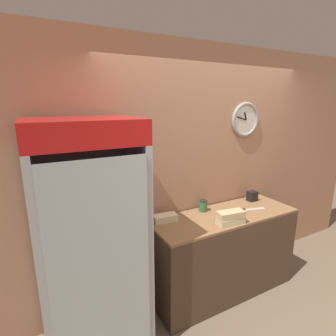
{
  "coord_description": "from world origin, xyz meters",
  "views": [
    {
      "loc": [
        -1.77,
        -1.17,
        2.1
      ],
      "look_at": [
        -0.68,
        0.86,
        1.52
      ],
      "focal_mm": 28.0,
      "sensor_mm": 36.0,
      "label": 1
    }
  ],
  "objects_px": {
    "condiment_jar": "(203,206)",
    "sandwich_flat_left": "(165,218)",
    "napkin_dispenser": "(252,196)",
    "chefs_knife": "(245,209)",
    "sandwich_stack_bottom": "(231,221)",
    "beverage_cooler": "(89,231)",
    "sandwich_stack_middle": "(231,214)"
  },
  "relations": [
    {
      "from": "condiment_jar",
      "to": "sandwich_flat_left",
      "type": "bearing_deg",
      "value": -177.57
    },
    {
      "from": "condiment_jar",
      "to": "napkin_dispenser",
      "type": "distance_m",
      "value": 0.71
    },
    {
      "from": "chefs_knife",
      "to": "condiment_jar",
      "type": "relative_size",
      "value": 2.9
    },
    {
      "from": "sandwich_stack_bottom",
      "to": "napkin_dispenser",
      "type": "height_order",
      "value": "napkin_dispenser"
    },
    {
      "from": "sandwich_stack_bottom",
      "to": "sandwich_flat_left",
      "type": "bearing_deg",
      "value": 145.54
    },
    {
      "from": "beverage_cooler",
      "to": "sandwich_flat_left",
      "type": "bearing_deg",
      "value": 12.2
    },
    {
      "from": "sandwich_stack_bottom",
      "to": "condiment_jar",
      "type": "bearing_deg",
      "value": 97.51
    },
    {
      "from": "beverage_cooler",
      "to": "sandwich_stack_bottom",
      "type": "distance_m",
      "value": 1.34
    },
    {
      "from": "beverage_cooler",
      "to": "condiment_jar",
      "type": "xyz_separation_m",
      "value": [
        1.27,
        0.19,
        -0.1
      ]
    },
    {
      "from": "chefs_knife",
      "to": "beverage_cooler",
      "type": "bearing_deg",
      "value": 179.62
    },
    {
      "from": "sandwich_stack_middle",
      "to": "chefs_knife",
      "type": "relative_size",
      "value": 0.78
    },
    {
      "from": "sandwich_stack_bottom",
      "to": "sandwich_flat_left",
      "type": "distance_m",
      "value": 0.65
    },
    {
      "from": "sandwich_stack_bottom",
      "to": "condiment_jar",
      "type": "xyz_separation_m",
      "value": [
        -0.05,
        0.39,
        0.03
      ]
    },
    {
      "from": "sandwich_stack_bottom",
      "to": "condiment_jar",
      "type": "relative_size",
      "value": 2.25
    },
    {
      "from": "sandwich_flat_left",
      "to": "condiment_jar",
      "type": "relative_size",
      "value": 2.03
    },
    {
      "from": "chefs_knife",
      "to": "napkin_dispenser",
      "type": "distance_m",
      "value": 0.33
    },
    {
      "from": "sandwich_flat_left",
      "to": "condiment_jar",
      "type": "distance_m",
      "value": 0.49
    },
    {
      "from": "beverage_cooler",
      "to": "napkin_dispenser",
      "type": "bearing_deg",
      "value": 4.74
    },
    {
      "from": "chefs_knife",
      "to": "sandwich_stack_bottom",
      "type": "bearing_deg",
      "value": -153.77
    },
    {
      "from": "sandwich_stack_middle",
      "to": "sandwich_flat_left",
      "type": "height_order",
      "value": "sandwich_stack_middle"
    },
    {
      "from": "beverage_cooler",
      "to": "sandwich_stack_middle",
      "type": "distance_m",
      "value": 1.34
    },
    {
      "from": "beverage_cooler",
      "to": "condiment_jar",
      "type": "bearing_deg",
      "value": 8.52
    },
    {
      "from": "chefs_knife",
      "to": "condiment_jar",
      "type": "bearing_deg",
      "value": 154.91
    },
    {
      "from": "napkin_dispenser",
      "to": "sandwich_flat_left",
      "type": "bearing_deg",
      "value": 179.73
    },
    {
      "from": "condiment_jar",
      "to": "sandwich_stack_bottom",
      "type": "bearing_deg",
      "value": -82.49
    },
    {
      "from": "chefs_knife",
      "to": "condiment_jar",
      "type": "height_order",
      "value": "condiment_jar"
    },
    {
      "from": "sandwich_stack_bottom",
      "to": "condiment_jar",
      "type": "distance_m",
      "value": 0.39
    },
    {
      "from": "sandwich_stack_middle",
      "to": "condiment_jar",
      "type": "xyz_separation_m",
      "value": [
        -0.05,
        0.39,
        -0.04
      ]
    },
    {
      "from": "beverage_cooler",
      "to": "sandwich_stack_bottom",
      "type": "xyz_separation_m",
      "value": [
        1.32,
        -0.2,
        -0.13
      ]
    },
    {
      "from": "sandwich_flat_left",
      "to": "chefs_knife",
      "type": "xyz_separation_m",
      "value": [
        0.92,
        -0.18,
        -0.03
      ]
    },
    {
      "from": "sandwich_stack_bottom",
      "to": "sandwich_flat_left",
      "type": "height_order",
      "value": "sandwich_stack_bottom"
    },
    {
      "from": "sandwich_flat_left",
      "to": "condiment_jar",
      "type": "height_order",
      "value": "condiment_jar"
    }
  ]
}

